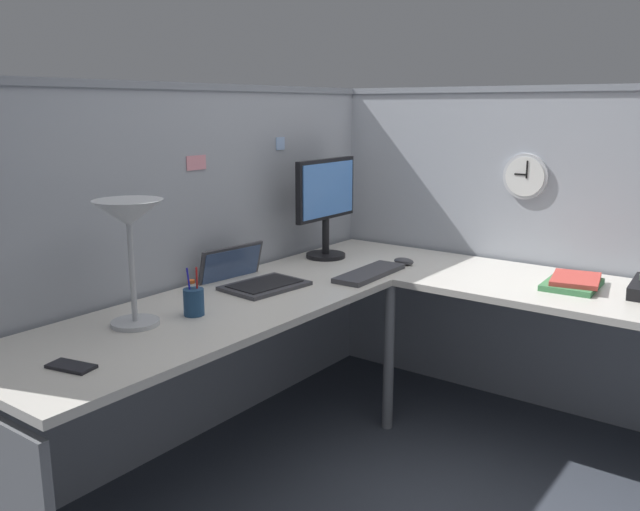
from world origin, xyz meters
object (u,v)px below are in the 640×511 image
object	(u,v)px
computer_mouse	(404,261)
book_stack	(573,282)
wall_clock	(526,176)
desk_lamp_dome	(129,224)
cell_phone	(71,366)
laptop	(250,278)
pen_cup	(194,301)
keyboard	(370,273)
monitor	(326,200)

from	to	relation	value
computer_mouse	book_stack	bearing A→B (deg)	-84.79
computer_mouse	wall_clock	xyz separation A→B (m)	(0.40, -0.43, 0.41)
computer_mouse	desk_lamp_dome	xyz separation A→B (m)	(-1.36, 0.31, 0.35)
cell_phone	laptop	bearing A→B (deg)	-0.62
book_stack	wall_clock	distance (m)	0.63
laptop	wall_clock	distance (m)	1.42
laptop	cell_phone	bearing A→B (deg)	-167.78
computer_mouse	pen_cup	distance (m)	1.18
laptop	keyboard	size ratio (longest dim) A/B	0.96
monitor	pen_cup	xyz separation A→B (m)	(-1.06, -0.17, -0.24)
pen_cup	wall_clock	bearing A→B (deg)	-23.04
keyboard	wall_clock	xyz separation A→B (m)	(0.67, -0.45, 0.41)
laptop	keyboard	world-z (taller)	laptop
wall_clock	book_stack	bearing A→B (deg)	-132.83
monitor	computer_mouse	world-z (taller)	monitor
laptop	computer_mouse	xyz separation A→B (m)	(0.71, -0.36, -0.01)
desk_lamp_dome	pen_cup	size ratio (longest dim) A/B	2.47
laptop	wall_clock	size ratio (longest dim) A/B	1.88
computer_mouse	laptop	bearing A→B (deg)	152.90
monitor	desk_lamp_dome	xyz separation A→B (m)	(-1.27, -0.09, 0.07)
laptop	pen_cup	world-z (taller)	pen_cup
pen_cup	wall_clock	distance (m)	1.73
laptop	book_stack	bearing A→B (deg)	-55.78
laptop	keyboard	bearing A→B (deg)	-38.46
laptop	desk_lamp_dome	xyz separation A→B (m)	(-0.65, -0.05, 0.34)
desk_lamp_dome	pen_cup	xyz separation A→B (m)	(0.20, -0.08, -0.31)
desk_lamp_dome	monitor	bearing A→B (deg)	3.99
keyboard	pen_cup	distance (m)	0.91
desk_lamp_dome	laptop	bearing A→B (deg)	4.65
monitor	computer_mouse	xyz separation A→B (m)	(0.10, -0.40, -0.28)
monitor	pen_cup	bearing A→B (deg)	-170.92
book_stack	desk_lamp_dome	bearing A→B (deg)	142.66
computer_mouse	desk_lamp_dome	world-z (taller)	desk_lamp_dome
keyboard	laptop	bearing A→B (deg)	139.52
monitor	laptop	world-z (taller)	monitor
computer_mouse	cell_phone	size ratio (longest dim) A/B	0.72
keyboard	desk_lamp_dome	bearing A→B (deg)	163.05
cell_phone	book_stack	size ratio (longest dim) A/B	0.47
keyboard	pen_cup	xyz separation A→B (m)	(-0.88, 0.21, 0.04)
keyboard	computer_mouse	world-z (taller)	computer_mouse
computer_mouse	wall_clock	bearing A→B (deg)	-47.58
pen_cup	book_stack	distance (m)	1.60
desk_lamp_dome	cell_phone	xyz separation A→B (m)	(-0.37, -0.17, -0.36)
cell_phone	book_stack	bearing A→B (deg)	-40.08
keyboard	book_stack	bearing A→B (deg)	-68.58
desk_lamp_dome	computer_mouse	bearing A→B (deg)	-12.79
laptop	book_stack	xyz separation A→B (m)	(0.78, -1.15, -0.00)
laptop	keyboard	xyz separation A→B (m)	(0.43, -0.34, -0.01)
computer_mouse	book_stack	distance (m)	0.79
pen_cup	cell_phone	xyz separation A→B (m)	(-0.57, -0.09, -0.05)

